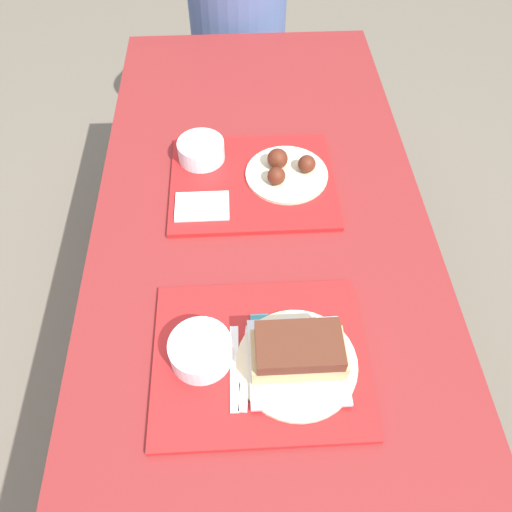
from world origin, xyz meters
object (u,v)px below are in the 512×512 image
brisket_sandwich_plate (298,356)px  wings_plate_far (286,170)px  tray_far (252,182)px  bowl_coleslaw_near (201,350)px  person_seated_across (238,13)px  bowl_coleslaw_far (201,149)px  tray_near (260,358)px

brisket_sandwich_plate → wings_plate_far: 0.51m
tray_far → brisket_sandwich_plate: 0.50m
bowl_coleslaw_near → brisket_sandwich_plate: bearing=-7.7°
brisket_sandwich_plate → person_seated_across: size_ratio=0.32×
bowl_coleslaw_far → wings_plate_far: size_ratio=0.58×
tray_near → tray_far: size_ratio=1.00×
tray_far → wings_plate_far: bearing=9.0°
tray_near → bowl_coleslaw_far: (-0.12, 0.56, 0.03)m
bowl_coleslaw_far → wings_plate_far: wings_plate_far is taller
tray_far → wings_plate_far: (0.08, 0.01, 0.02)m
tray_far → person_seated_across: bearing=90.7°
brisket_sandwich_plate → bowl_coleslaw_far: (-0.18, 0.58, -0.01)m
wings_plate_far → tray_near: bearing=-100.6°
tray_near → bowl_coleslaw_far: bowl_coleslaw_far is taller
brisket_sandwich_plate → wings_plate_far: bearing=87.3°
brisket_sandwich_plate → bowl_coleslaw_far: brisket_sandwich_plate is taller
brisket_sandwich_plate → bowl_coleslaw_near: bearing=172.3°
tray_far → brisket_sandwich_plate: size_ratio=1.78×
wings_plate_far → brisket_sandwich_plate: bearing=-92.7°
tray_near → brisket_sandwich_plate: bearing=-15.0°
brisket_sandwich_plate → bowl_coleslaw_far: bearing=107.7°
bowl_coleslaw_far → person_seated_across: person_seated_across is taller
person_seated_across → wings_plate_far: bearing=-84.1°
bowl_coleslaw_near → wings_plate_far: size_ratio=0.58×
bowl_coleslaw_near → brisket_sandwich_plate: 0.18m
person_seated_across → bowl_coleslaw_far: bearing=-97.6°
bowl_coleslaw_near → bowl_coleslaw_far: (-0.01, 0.55, 0.00)m
tray_near → bowl_coleslaw_near: bearing=176.9°
tray_near → person_seated_across: person_seated_across is taller
tray_near → person_seated_across: 1.40m
tray_far → brisket_sandwich_plate: brisket_sandwich_plate is taller
brisket_sandwich_plate → tray_near: bearing=165.0°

